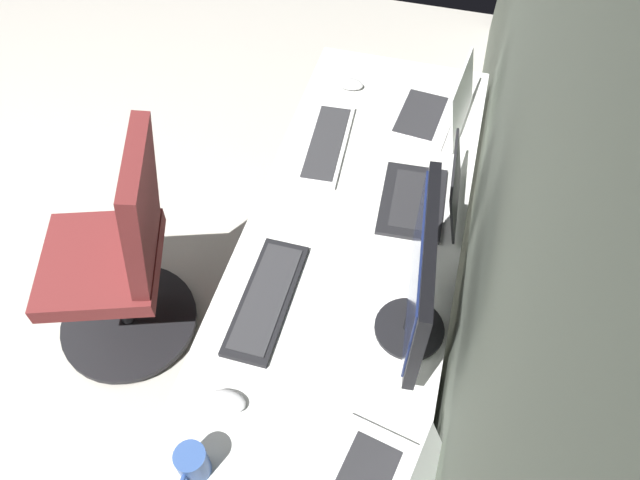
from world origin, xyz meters
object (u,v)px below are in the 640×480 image
Objects in this scene: monitor_primary at (419,280)px; drawer_pedestal at (326,404)px; mouse_spare at (227,401)px; mouse_main at (350,84)px; keyboard_main at (266,299)px; laptop_center at (429,195)px; office_chair at (122,262)px; laptop_leftmost at (437,109)px; coffee_mug at (192,464)px; keyboard_spare at (326,144)px.

drawer_pedestal is at bearing -59.41° from monitor_primary.
mouse_main is at bearing 179.67° from mouse_spare.
mouse_spare reaches higher than keyboard_main.
office_chair is (0.32, -1.03, -0.32)m from laptop_center.
office_chair is (0.75, -1.00, -0.33)m from laptop_leftmost.
laptop_center is 2.84× the size of coffee_mug.
coffee_mug reaches higher than mouse_main.
drawer_pedestal is 0.46m from keyboard_main.
laptop_center is at bearing 36.43° from mouse_main.
monitor_primary reaches higher than coffee_mug.
mouse_spare is 0.88× the size of coffee_mug.
monitor_primary is 0.71m from coffee_mug.
office_chair is (-0.17, -0.63, -0.28)m from keyboard_main.
keyboard_spare is at bearing 128.59° from office_chair.
coffee_mug is at bearing -0.86° from mouse_main.
office_chair reaches higher than mouse_main.
monitor_primary reaches higher than mouse_spare.
mouse_spare reaches higher than keyboard_spare.
laptop_center is at bearing 162.94° from drawer_pedestal.
coffee_mug is (0.18, -0.02, 0.04)m from mouse_spare.
laptop_leftmost reaches higher than keyboard_main.
mouse_main reaches higher than keyboard_main.
laptop_center reaches higher than keyboard_spare.
keyboard_main is at bearing -38.89° from laptop_center.
keyboard_main is at bearing -116.88° from drawer_pedestal.
mouse_spare is (1.25, -0.36, -0.04)m from laptop_leftmost.
laptop_leftmost is at bearing 126.82° from office_chair.
keyboard_spare is at bearing 179.12° from coffee_mug.
monitor_primary reaches higher than keyboard_spare.
office_chair is at bearing -53.18° from laptop_leftmost.
laptop_center is 0.44m from keyboard_spare.
coffee_mug is at bearing 41.97° from office_chair.
mouse_main is (-1.03, 0.01, 0.01)m from keyboard_main.
laptop_leftmost is 0.99m from keyboard_main.
mouse_spare is (1.36, -0.01, 0.00)m from mouse_main.
office_chair is (-0.51, -0.63, -0.29)m from mouse_spare.
mouse_main is 1.11m from office_chair.
mouse_main is 0.88× the size of coffee_mug.
laptop_center reaches higher than drawer_pedestal.
laptop_leftmost is at bearing 123.46° from keyboard_spare.
coffee_mug is (0.53, -0.44, -0.20)m from monitor_primary.
coffee_mug is at bearing -29.48° from drawer_pedestal.
monitor_primary is 1.12× the size of keyboard_main.
coffee_mug reaches higher than mouse_spare.
monitor_primary reaches higher than keyboard_main.
keyboard_spare is 3.62× the size of coffee_mug.
mouse_main is (-0.35, 0.00, 0.01)m from keyboard_spare.
mouse_main is (-0.11, -0.35, -0.04)m from laptop_leftmost.
keyboard_spare is (-0.68, 0.00, 0.00)m from keyboard_main.
laptop_center is (-0.48, -0.02, -0.20)m from monitor_primary.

